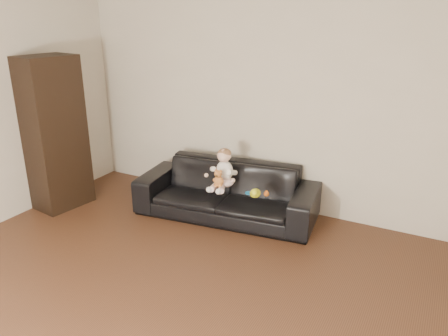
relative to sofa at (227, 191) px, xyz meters
The scene contains 9 objects.
wall_back 1.18m from the sofa, 54.26° to the left, with size 5.00×5.00×0.00m, color beige.
sofa is the anchor object (origin of this frame).
cabinet 2.10m from the sofa, 160.63° to the right, with size 0.44×0.61×1.77m, color black.
shelf_item 2.23m from the sofa, 160.44° to the right, with size 0.18×0.25×0.28m, color silver.
baby 0.31m from the sofa, 81.19° to the right, with size 0.33×0.40×0.44m.
teddy_bear 0.34m from the sofa, 83.68° to the right, with size 0.11×0.12×0.19m.
toy_green 0.51m from the sofa, 24.70° to the right, with size 0.11×0.13×0.09m, color yellow.
toy_rattle 0.56m from the sofa, 13.25° to the right, with size 0.06×0.06×0.06m, color #D96019.
toy_blue_disc 0.39m from the sofa, 22.42° to the right, with size 0.09×0.09×0.01m, color #187CC4.
Camera 1 is at (1.75, -1.80, 2.25)m, focal length 35.00 mm.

